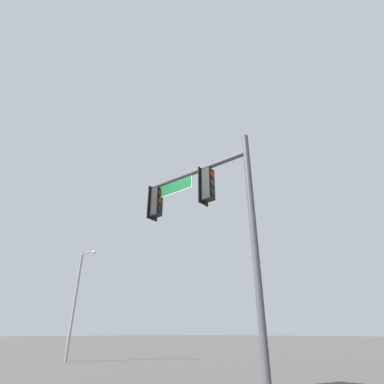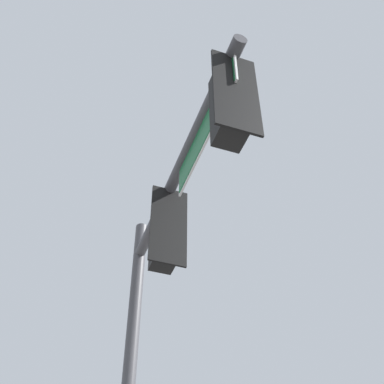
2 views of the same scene
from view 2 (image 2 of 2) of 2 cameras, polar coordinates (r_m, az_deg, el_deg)
signal_pole_near at (r=6.86m, az=-2.83°, el=-8.74°), size 4.32×1.04×7.40m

